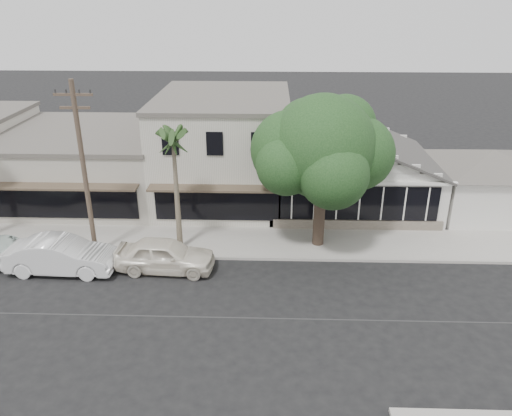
{
  "coord_description": "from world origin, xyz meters",
  "views": [
    {
      "loc": [
        0.05,
        -17.33,
        12.62
      ],
      "look_at": [
        -0.7,
        6.0,
        2.44
      ],
      "focal_mm": 35.0,
      "sensor_mm": 36.0,
      "label": 1
    }
  ],
  "objects_px": {
    "utility_pole": "(84,168)",
    "car_0": "(165,255)",
    "car_1": "(61,255)",
    "shade_tree": "(321,149)"
  },
  "relations": [
    {
      "from": "utility_pole",
      "to": "car_1",
      "type": "height_order",
      "value": "utility_pole"
    },
    {
      "from": "car_0",
      "to": "car_1",
      "type": "bearing_deg",
      "value": 96.6
    },
    {
      "from": "utility_pole",
      "to": "car_1",
      "type": "relative_size",
      "value": 1.71
    },
    {
      "from": "car_0",
      "to": "shade_tree",
      "type": "xyz_separation_m",
      "value": [
        7.61,
        3.01,
        4.55
      ]
    },
    {
      "from": "utility_pole",
      "to": "car_1",
      "type": "distance_m",
      "value": 4.39
    },
    {
      "from": "car_1",
      "to": "shade_tree",
      "type": "distance_m",
      "value": 13.79
    },
    {
      "from": "car_0",
      "to": "utility_pole",
      "type": "bearing_deg",
      "value": 74.14
    },
    {
      "from": "utility_pole",
      "to": "car_0",
      "type": "bearing_deg",
      "value": -19.2
    },
    {
      "from": "utility_pole",
      "to": "car_0",
      "type": "distance_m",
      "value": 5.76
    },
    {
      "from": "utility_pole",
      "to": "car_1",
      "type": "bearing_deg",
      "value": -122.68
    }
  ]
}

